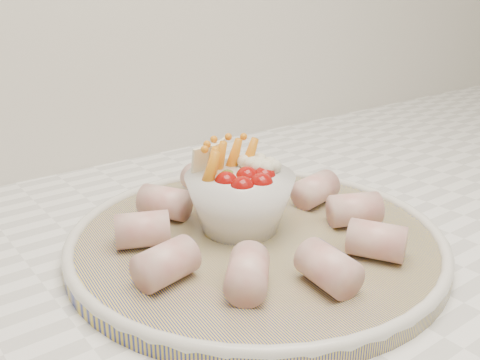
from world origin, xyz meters
TOP-DOWN VIEW (x-y plane):
  - serving_platter at (-0.08, 1.40)m, footprint 0.43×0.43m
  - veggie_bowl at (-0.08, 1.42)m, footprint 0.12×0.12m
  - cured_meat_rolls at (-0.08, 1.40)m, footprint 0.29×0.29m

SIDE VIEW (x-z plane):
  - serving_platter at x=-0.08m, z-range 0.92..0.94m
  - cured_meat_rolls at x=-0.08m, z-range 0.94..0.97m
  - veggie_bowl at x=-0.08m, z-range 0.92..1.02m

